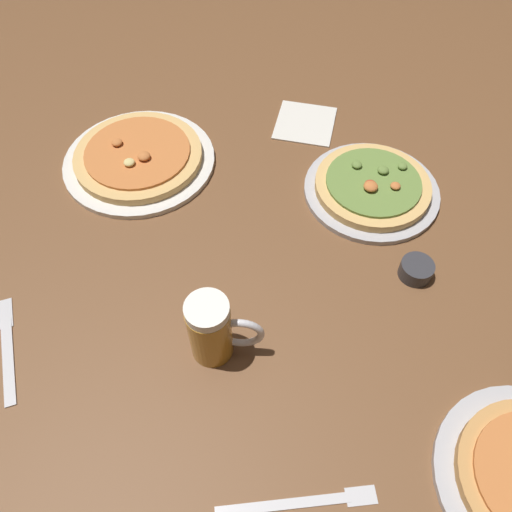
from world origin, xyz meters
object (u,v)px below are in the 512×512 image
Objects in this scene: pizza_plate_side at (372,187)px; beer_mug_dark at (213,330)px; ramekin_sauce at (416,270)px; knife_right at (7,348)px; napkin_folded at (305,123)px; pizza_plate_far at (139,158)px; fork_left at (301,502)px.

beer_mug_dark is at bearing -130.23° from pizza_plate_side.
ramekin_sauce is at bearing 23.18° from beer_mug_dark.
napkin_folded is at bearing 47.96° from knife_right.
pizza_plate_far is 1.65× the size of knife_right.
pizza_plate_side is 0.62m from fork_left.
beer_mug_dark is 0.60× the size of fork_left.
pizza_plate_side is at bearing -9.51° from pizza_plate_far.
beer_mug_dark is 2.27× the size of ramekin_sauce.
beer_mug_dark is (0.19, -0.45, 0.05)m from pizza_plate_far.
pizza_plate_far is at bearing 115.66° from fork_left.
ramekin_sauce is at bearing -75.11° from pizza_plate_side.
beer_mug_dark reaches higher than fork_left.
fork_left is at bearing -25.51° from knife_right.
ramekin_sauce reaches higher than napkin_folded.
napkin_folded is (-0.13, 0.22, -0.01)m from pizza_plate_side.
ramekin_sauce is (0.56, -0.29, 0.00)m from pizza_plate_far.
ramekin_sauce is at bearing 12.59° from knife_right.
napkin_folded is (-0.18, 0.43, -0.01)m from ramekin_sauce.
napkin_folded is at bearing 113.24° from ramekin_sauce.
napkin_folded is 0.62× the size of fork_left.
napkin_folded is (0.37, 0.14, -0.01)m from pizza_plate_far.
napkin_folded is 0.79m from knife_right.
napkin_folded is at bearing 73.02° from beer_mug_dark.
beer_mug_dark reaches higher than knife_right.
pizza_plate_side reaches higher than ramekin_sauce.
ramekin_sauce reaches higher than knife_right.
fork_left is (-0.04, -0.82, -0.00)m from napkin_folded.
pizza_plate_far is at bearing 152.32° from ramekin_sauce.
beer_mug_dark is at bearing -156.82° from ramekin_sauce.
ramekin_sauce reaches higher than fork_left.
beer_mug_dark is at bearing -106.98° from napkin_folded.
knife_right is (-0.66, -0.37, -0.01)m from pizza_plate_side.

